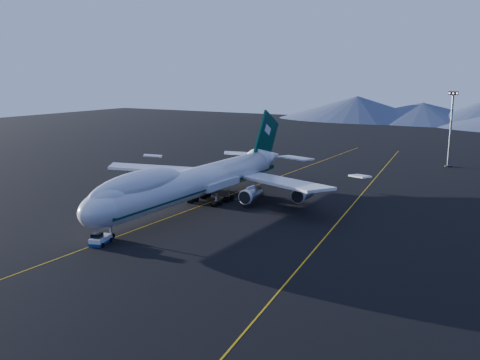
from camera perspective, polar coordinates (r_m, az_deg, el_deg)
The scene contains 6 objects.
ground at distance 117.39m, azimuth -4.60°, elevation -2.90°, with size 500.00×500.00×0.00m, color black.
taxiway_line_main at distance 117.39m, azimuth -4.60°, elevation -2.89°, with size 0.25×220.00×0.01m, color #C8970B.
taxiway_line_side at distance 112.72m, azimuth 11.04°, elevation -3.67°, with size 0.25×200.00×0.01m, color #C8970B.
boeing_747 at distance 116.13m, azimuth -4.63°, elevation -0.11°, with size 59.62×72.43×19.37m.
pushback_tug at distance 95.21m, azimuth -14.65°, elevation -6.24°, with size 3.63×5.09×2.01m.
floodlight_mast at distance 178.30m, azimuth 21.55°, elevation 5.08°, with size 2.88×2.16×23.31m.
Camera 1 is at (65.56, -93.03, 28.77)m, focal length 40.00 mm.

